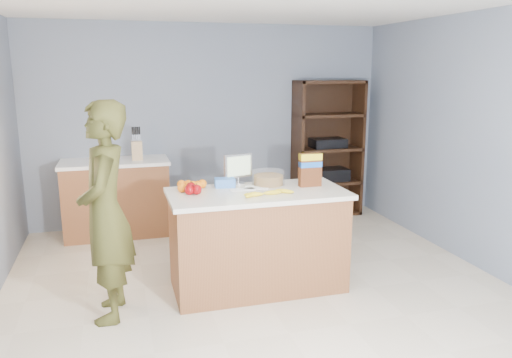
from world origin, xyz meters
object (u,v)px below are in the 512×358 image
object	(u,v)px
shelving_unit	(326,151)
tv	(238,167)
counter_peninsula	(258,244)
person	(106,212)
cereal_box	(310,167)

from	to	relation	value
shelving_unit	tv	world-z (taller)	shelving_unit
shelving_unit	counter_peninsula	bearing A→B (deg)	-127.11
counter_peninsula	person	size ratio (longest dim) A/B	0.90
counter_peninsula	person	bearing A→B (deg)	-171.66
counter_peninsula	cereal_box	world-z (taller)	cereal_box
cereal_box	tv	bearing A→B (deg)	155.75
counter_peninsula	cereal_box	xyz separation A→B (m)	(0.51, 0.05, 0.66)
shelving_unit	cereal_box	xyz separation A→B (m)	(-1.04, -1.99, 0.21)
person	counter_peninsula	bearing A→B (deg)	103.49
counter_peninsula	cereal_box	distance (m)	0.84
cereal_box	shelving_unit	bearing A→B (deg)	62.53
shelving_unit	person	bearing A→B (deg)	-141.68
person	cereal_box	distance (m)	1.82
person	cereal_box	world-z (taller)	person
counter_peninsula	tv	size ratio (longest dim) A/B	5.53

